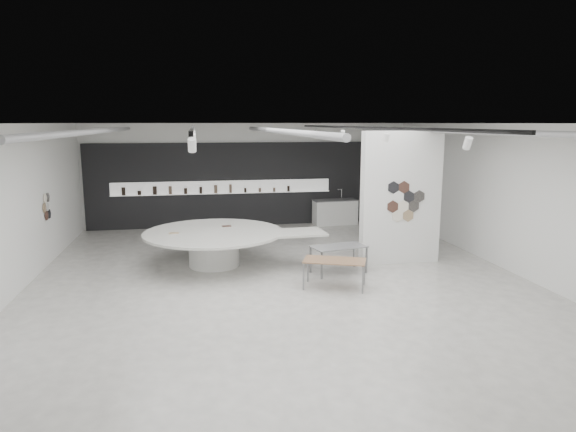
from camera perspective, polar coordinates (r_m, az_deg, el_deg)
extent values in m
cube|color=beige|center=(12.78, -0.90, -7.07)|extent=(12.00, 14.00, 0.01)
cube|color=silver|center=(12.20, -0.96, 10.28)|extent=(12.00, 14.00, 0.01)
cube|color=white|center=(19.24, -4.30, 4.59)|extent=(12.00, 0.01, 3.80)
cube|color=white|center=(5.73, 10.57, -9.39)|extent=(12.00, 0.01, 3.80)
cube|color=white|center=(14.56, 23.11, 1.94)|extent=(0.01, 14.00, 3.80)
cube|color=white|center=(12.84, -28.41, 0.50)|extent=(0.01, 14.00, 3.80)
cylinder|color=#939396|center=(12.74, -20.57, 8.80)|extent=(0.12, 12.00, 0.12)
cylinder|color=#939396|center=(12.69, -1.32, 9.44)|extent=(0.12, 12.00, 0.12)
cylinder|color=#939396|center=(13.97, 16.19, 9.12)|extent=(0.12, 12.00, 0.12)
cube|color=black|center=(12.04, -10.53, 9.61)|extent=(0.05, 13.00, 0.06)
cylinder|color=white|center=(7.04, -10.61, 7.74)|extent=(0.11, 0.18, 0.21)
cylinder|color=white|center=(10.34, -10.52, 8.52)|extent=(0.11, 0.18, 0.21)
cylinder|color=white|center=(13.64, -10.48, 8.92)|extent=(0.11, 0.18, 0.21)
cylinder|color=white|center=(16.94, -10.45, 9.16)|extent=(0.11, 0.18, 0.21)
cube|color=black|center=(12.67, 8.14, 9.70)|extent=(0.05, 13.00, 0.06)
cylinder|color=white|center=(8.08, 19.34, 7.65)|extent=(0.11, 0.18, 0.21)
cylinder|color=white|center=(11.07, 10.89, 8.61)|extent=(0.11, 0.18, 0.21)
cylinder|color=white|center=(14.20, 6.08, 9.08)|extent=(0.11, 0.18, 0.21)
cylinder|color=white|center=(17.40, 3.01, 9.34)|extent=(0.11, 0.18, 0.21)
cylinder|color=#4A2E25|center=(15.28, -25.24, 0.05)|extent=(0.03, 0.28, 0.28)
cylinder|color=black|center=(15.53, -25.00, 0.22)|extent=(0.03, 0.28, 0.28)
cylinder|color=white|center=(15.37, -25.19, 0.98)|extent=(0.03, 0.28, 0.28)
cylinder|color=#9D8260|center=(15.12, -25.44, 0.82)|extent=(0.03, 0.28, 0.28)
cylinder|color=white|center=(15.22, -25.38, 1.75)|extent=(0.03, 0.28, 0.28)
cylinder|color=black|center=(15.46, -25.13, 1.90)|extent=(0.03, 0.28, 0.28)
cube|color=black|center=(19.21, -4.26, 3.53)|extent=(11.80, 0.10, 3.10)
cube|color=white|center=(19.08, -7.23, 3.22)|extent=(8.00, 0.06, 0.46)
cube|color=white|center=(19.05, -7.21, 2.52)|extent=(8.00, 0.18, 0.02)
cylinder|color=black|center=(19.17, -17.82, 2.63)|extent=(0.13, 0.13, 0.29)
cylinder|color=black|center=(19.12, -16.19, 2.49)|extent=(0.13, 0.13, 0.15)
cylinder|color=black|center=(19.06, -14.58, 2.77)|extent=(0.14, 0.14, 0.30)
cylinder|color=brown|center=(19.02, -12.95, 2.82)|extent=(0.12, 0.12, 0.29)
cylinder|color=black|center=(19.01, -11.31, 2.74)|extent=(0.12, 0.12, 0.21)
cylinder|color=black|center=(19.00, -9.67, 2.85)|extent=(0.10, 0.10, 0.25)
cylinder|color=brown|center=(19.01, -8.04, 2.98)|extent=(0.12, 0.12, 0.30)
cylinder|color=brown|center=(19.04, -6.40, 3.05)|extent=(0.10, 0.10, 0.31)
cylinder|color=black|center=(19.09, -4.77, 2.88)|extent=(0.09, 0.09, 0.17)
cylinder|color=brown|center=(19.15, -3.15, 2.91)|extent=(0.10, 0.10, 0.16)
cylinder|color=brown|center=(19.22, -1.54, 2.94)|extent=(0.09, 0.09, 0.15)
cylinder|color=black|center=(19.31, 0.05, 3.06)|extent=(0.09, 0.09, 0.21)
cube|color=white|center=(14.28, 12.42, 1.97)|extent=(2.20, 0.35, 3.60)
cylinder|color=white|center=(14.13, 12.68, 1.06)|extent=(0.34, 0.03, 0.34)
cylinder|color=black|center=(14.25, 13.78, 1.09)|extent=(0.34, 0.03, 0.34)
cylinder|color=#4A2E25|center=(14.02, 11.56, 1.03)|extent=(0.34, 0.03, 0.34)
cylinder|color=black|center=(14.15, 13.28, 2.10)|extent=(0.34, 0.03, 0.34)
cylinder|color=white|center=(14.04, 12.16, 2.08)|extent=(0.34, 0.03, 0.34)
cylinder|color=#9D8260|center=(14.24, 13.19, 0.05)|extent=(0.34, 0.03, 0.34)
cylinder|color=white|center=(14.12, 12.08, 0.01)|extent=(0.34, 0.03, 0.34)
cylinder|color=black|center=(14.27, 14.37, 2.12)|extent=(0.34, 0.03, 0.34)
cylinder|color=#4A2E25|center=(14.06, 12.76, 3.14)|extent=(0.34, 0.03, 0.34)
cylinder|color=black|center=(13.95, 11.63, 3.12)|extent=(0.34, 0.03, 0.34)
cylinder|color=white|center=(14.00, -8.22, -3.72)|extent=(1.41, 1.41, 0.88)
cylinder|color=silver|center=(13.90, -8.27, -1.83)|extent=(3.91, 3.91, 0.06)
cube|color=silver|center=(13.71, 0.60, -1.87)|extent=(1.71, 1.12, 0.06)
cube|color=#9D8260|center=(13.85, -12.56, -1.86)|extent=(0.27, 0.20, 0.01)
cube|color=#4A2E25|center=(14.54, -6.84, -1.11)|extent=(0.27, 0.20, 0.01)
cube|color=#825F43|center=(12.03, 5.20, -4.95)|extent=(1.59, 1.18, 0.03)
cube|color=slate|center=(11.91, 1.74, -6.75)|extent=(0.05, 0.05, 0.64)
cube|color=slate|center=(12.51, 2.23, -5.90)|extent=(0.05, 0.05, 0.64)
cube|color=slate|center=(11.77, 8.31, -7.06)|extent=(0.05, 0.05, 0.64)
cube|color=slate|center=(12.38, 8.47, -6.18)|extent=(0.05, 0.05, 0.64)
cube|color=slate|center=(13.20, 5.67, -3.40)|extent=(1.50, 1.00, 0.03)
cube|color=slate|center=(12.73, 3.78, -5.55)|extent=(0.05, 0.05, 0.68)
cube|color=slate|center=(13.25, 2.54, -4.89)|extent=(0.05, 0.05, 0.68)
cube|color=slate|center=(13.37, 8.72, -4.87)|extent=(0.05, 0.05, 0.68)
cube|color=slate|center=(13.86, 7.35, -4.28)|extent=(0.05, 0.05, 0.68)
cube|color=white|center=(19.54, 5.24, 0.40)|extent=(1.68, 0.75, 0.92)
cube|color=slate|center=(19.46, 5.26, 1.77)|extent=(1.73, 0.79, 0.03)
cylinder|color=silver|center=(19.68, 5.96, 2.44)|extent=(0.03, 0.03, 0.37)
cylinder|color=silver|center=(19.63, 5.74, 2.94)|extent=(0.16, 0.04, 0.02)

